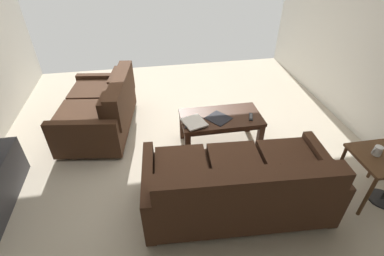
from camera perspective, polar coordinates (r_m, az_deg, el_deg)
ground_plane at (r=3.64m, az=-1.25°, el=-5.92°), size 5.03×5.87×0.01m
sofa_main at (r=2.84m, az=9.44°, el=-11.51°), size 1.89×0.99×0.82m
loveseat_near at (r=4.11m, az=-17.95°, el=3.68°), size 1.06×1.50×0.81m
coffee_table at (r=3.64m, az=5.87°, el=1.42°), size 1.03×0.54×0.45m
end_table at (r=3.43m, az=33.85°, el=-5.93°), size 0.52×0.52×0.56m
coffee_mug at (r=3.35m, az=33.57°, el=-3.88°), size 0.10×0.08×0.10m
book_stack at (r=3.43m, az=0.39°, el=1.14°), size 0.32×0.35×0.04m
tv_remote at (r=3.63m, az=11.89°, el=2.27°), size 0.09×0.17×0.02m
loose_magazine at (r=3.55m, az=5.41°, el=1.99°), size 0.36×0.37×0.01m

